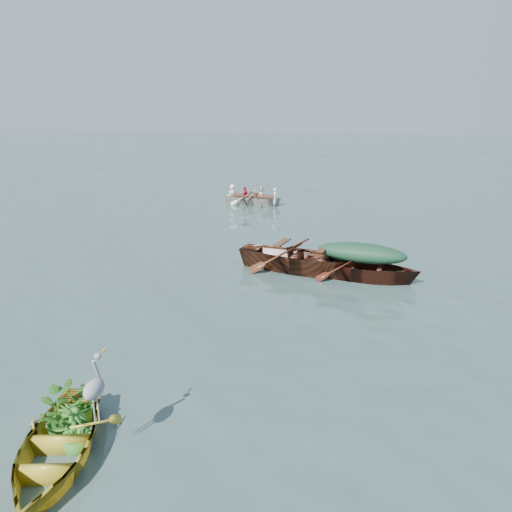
{
  "coord_description": "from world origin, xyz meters",
  "views": [
    {
      "loc": [
        2.83,
        -8.89,
        4.5
      ],
      "look_at": [
        0.05,
        3.74,
        0.5
      ],
      "focal_mm": 35.0,
      "sensor_mm": 36.0,
      "label": 1
    }
  ],
  "objects_px": {
    "green_tarp_boat": "(360,279)",
    "open_wooden_boat": "(302,272)",
    "heron": "(95,399)",
    "yellow_dinghy": "(58,461)",
    "rowed_boat": "(253,204)"
  },
  "relations": [
    {
      "from": "green_tarp_boat",
      "to": "heron",
      "type": "distance_m",
      "value": 8.51
    },
    {
      "from": "yellow_dinghy",
      "to": "open_wooden_boat",
      "type": "xyz_separation_m",
      "value": [
        2.15,
        8.29,
        0.0
      ]
    },
    {
      "from": "yellow_dinghy",
      "to": "green_tarp_boat",
      "type": "distance_m",
      "value": 8.85
    },
    {
      "from": "open_wooden_boat",
      "to": "rowed_boat",
      "type": "distance_m",
      "value": 9.6
    },
    {
      "from": "green_tarp_boat",
      "to": "rowed_boat",
      "type": "xyz_separation_m",
      "value": [
        -4.98,
        9.23,
        0.0
      ]
    },
    {
      "from": "yellow_dinghy",
      "to": "rowed_boat",
      "type": "distance_m",
      "value": 17.3
    },
    {
      "from": "green_tarp_boat",
      "to": "heron",
      "type": "relative_size",
      "value": 4.62
    },
    {
      "from": "open_wooden_boat",
      "to": "rowed_boat",
      "type": "relative_size",
      "value": 1.35
    },
    {
      "from": "green_tarp_boat",
      "to": "rowed_boat",
      "type": "bearing_deg",
      "value": 37.77
    },
    {
      "from": "yellow_dinghy",
      "to": "open_wooden_boat",
      "type": "height_order",
      "value": "open_wooden_boat"
    },
    {
      "from": "green_tarp_boat",
      "to": "open_wooden_boat",
      "type": "height_order",
      "value": "open_wooden_boat"
    },
    {
      "from": "open_wooden_boat",
      "to": "yellow_dinghy",
      "type": "bearing_deg",
      "value": 178.44
    },
    {
      "from": "green_tarp_boat",
      "to": "rowed_boat",
      "type": "relative_size",
      "value": 1.13
    },
    {
      "from": "yellow_dinghy",
      "to": "green_tarp_boat",
      "type": "bearing_deg",
      "value": 50.2
    },
    {
      "from": "open_wooden_boat",
      "to": "heron",
      "type": "xyz_separation_m",
      "value": [
        -1.63,
        -8.1,
        0.88
      ]
    }
  ]
}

